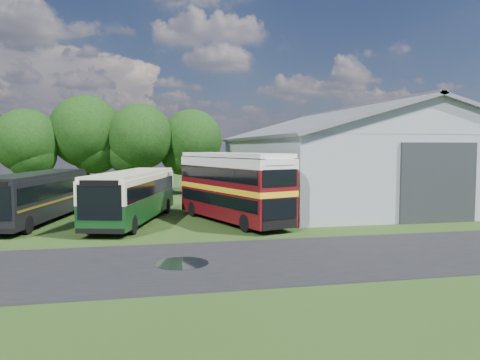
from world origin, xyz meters
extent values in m
plane|color=#233C13|center=(0.00, 0.00, 0.00)|extent=(120.00, 120.00, 0.00)
cube|color=black|center=(3.00, -3.00, 0.00)|extent=(60.00, 8.00, 0.02)
cylinder|color=black|center=(-1.50, -3.00, 0.00)|extent=(2.20, 2.20, 0.01)
cube|color=gray|center=(15.00, 16.00, 2.75)|extent=(18.00, 24.00, 5.50)
cube|color=#2D3033|center=(15.00, 3.92, 2.50)|extent=(5.20, 0.18, 5.00)
cylinder|color=black|center=(-13.00, 23.50, 1.53)|extent=(0.56, 0.56, 3.06)
sphere|color=black|center=(-13.00, 23.50, 5.27)|extent=(5.78, 5.78, 5.78)
cylinder|color=black|center=(-8.00, 24.80, 1.80)|extent=(0.56, 0.56, 3.60)
sphere|color=black|center=(-8.00, 24.80, 6.20)|extent=(6.80, 6.80, 6.80)
cylinder|color=black|center=(-3.00, 23.80, 1.66)|extent=(0.56, 0.56, 3.31)
sphere|color=black|center=(-3.00, 23.80, 5.70)|extent=(6.26, 6.26, 6.26)
cylinder|color=black|center=(2.00, 24.60, 1.58)|extent=(0.56, 0.56, 3.17)
sphere|color=black|center=(2.00, 24.60, 5.46)|extent=(5.98, 5.98, 5.98)
sphere|color=#194714|center=(5.60, 6.00, 0.00)|extent=(1.70, 1.70, 1.70)
sphere|color=#194714|center=(5.60, 8.00, 0.00)|extent=(1.60, 1.60, 1.60)
sphere|color=#194714|center=(5.60, 10.00, 0.00)|extent=(1.80, 1.80, 1.80)
cube|color=black|center=(-3.51, 8.17, 1.75)|extent=(5.76, 11.85, 2.87)
cube|color=#4B0A0F|center=(2.60, 6.95, 2.33)|extent=(5.68, 10.42, 4.05)
cube|color=black|center=(-9.37, 9.32, 1.71)|extent=(4.90, 11.57, 2.80)
camera|label=1|loc=(-3.11, -21.66, 4.70)|focal=35.00mm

